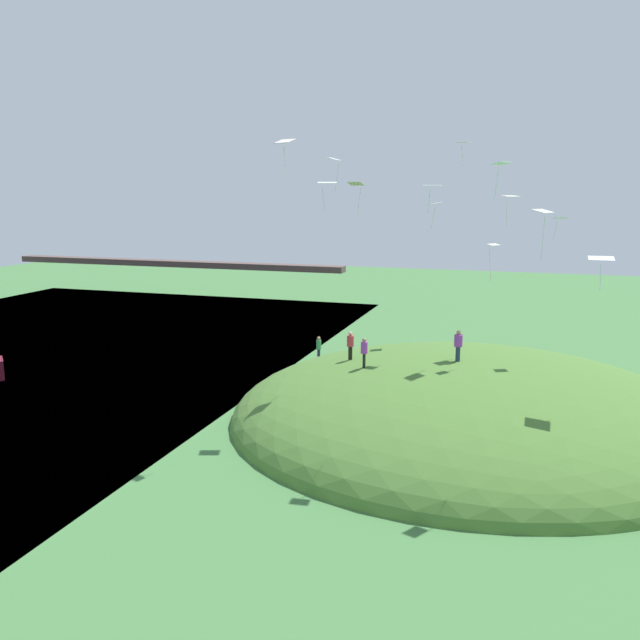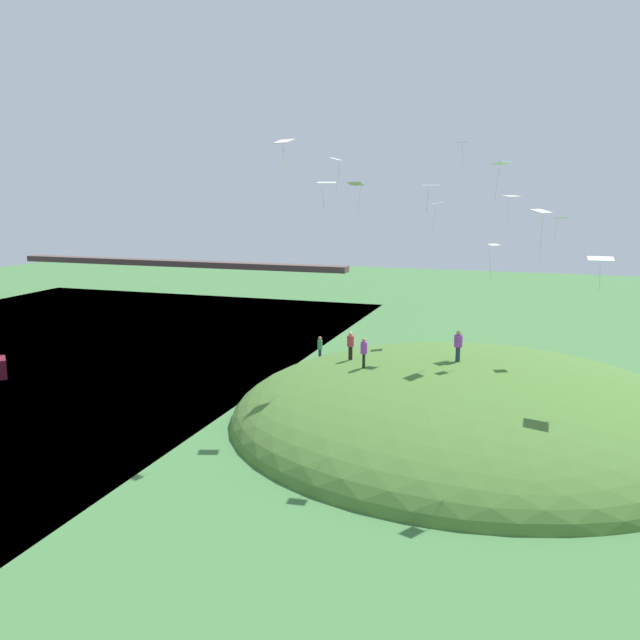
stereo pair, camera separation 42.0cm
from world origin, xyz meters
The scene contains 20 objects.
ground_plane centered at (0.00, 0.00, 0.00)m, with size 160.00×160.00×0.00m, color #3F703B.
grass_hill centered at (9.27, 0.22, 0.00)m, with size 28.57×27.20×7.67m, color #47702E.
bridge_deck_far centered at (-28.96, 32.54, 5.00)m, with size 42.67×1.80×0.70m, color brown.
person_walking_path centered at (8.53, -0.40, 4.96)m, with size 0.67×0.67×1.81m.
person_near_shore centered at (-2.29, 6.89, 2.40)m, with size 0.49×0.49×1.82m.
person_on_hilltop centered at (1.94, 0.11, 4.39)m, with size 0.47×0.47×1.76m.
person_watching_kites centered at (3.34, -2.02, 4.55)m, with size 0.41×0.41×1.77m.
kite_0 centered at (15.49, -4.49, 10.34)m, with size 1.17×0.81×1.57m.
kite_1 centered at (1.34, -2.92, 13.93)m, with size 1.23×1.03×1.57m.
kite_2 centered at (10.20, 0.02, 10.33)m, with size 0.77×0.77×2.10m.
kite_3 centered at (10.35, 1.25, 14.97)m, with size 1.15×1.23×2.10m.
kite_4 centered at (13.73, 1.95, 11.97)m, with size 0.89×0.79×1.28m.
kite_5 centered at (6.03, 6.85, 12.67)m, with size 0.91×1.20×1.86m.
kite_6 centered at (2.49, -0.93, 13.86)m, with size 1.01×0.78×1.81m.
kite_7 centered at (7.69, -6.91, 13.73)m, with size 0.91×0.67×1.31m.
kite_8 centered at (8.01, 3.44, 16.34)m, with size 0.92×0.82×1.44m.
kite_9 centered at (0.02, -5.91, 15.97)m, with size 1.16×0.97×1.65m.
kite_10 centered at (-0.58, 4.98, 15.53)m, with size 0.86×1.19×2.34m.
kite_11 centered at (10.89, 3.10, 13.15)m, with size 1.19×1.16×1.79m.
kite_12 centered at (12.70, -8.54, 12.55)m, with size 0.98×1.08×2.17m.
Camera 2 is at (12.89, -38.95, 13.53)m, focal length 37.90 mm.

